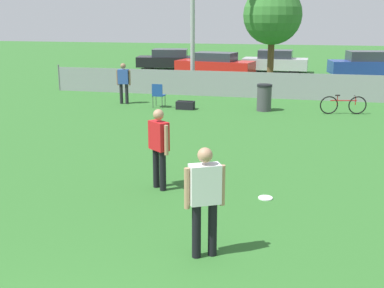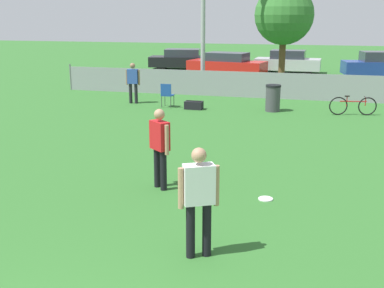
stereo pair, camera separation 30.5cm
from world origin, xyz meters
TOP-DOWN VIEW (x-y plane):
  - fence_backline at (0.00, 18.00)m, footprint 18.74×0.07m
  - tree_near_pole at (0.17, 21.90)m, footprint 2.86×2.86m
  - player_receiver_white at (0.77, 3.69)m, footprint 0.53×0.40m
  - player_defender_red at (-0.71, 6.25)m, footprint 0.48×0.44m
  - spectator_in_blue at (-5.04, 15.33)m, footprint 0.57×0.26m
  - frisbee_disc at (1.42, 6.19)m, footprint 0.28×0.28m
  - folding_chair_sideline at (-3.46, 14.85)m, footprint 0.42×0.43m
  - bicycle_sideline at (3.33, 15.18)m, footprint 1.63×0.50m
  - trash_bin at (0.53, 15.14)m, footprint 0.56×0.56m
  - gear_bag_sideline at (-2.37, 14.76)m, footprint 0.67×0.37m
  - parked_car_dark at (-6.85, 28.19)m, footprint 4.55×2.56m
  - parked_car_red at (-3.40, 25.84)m, footprint 4.77×2.44m
  - parked_car_silver at (-0.02, 28.05)m, footprint 3.97×1.75m
  - parked_car_blue at (5.26, 27.13)m, footprint 4.36×2.42m

SIDE VIEW (x-z plane):
  - frisbee_disc at x=1.42m, z-range 0.00..0.03m
  - gear_bag_sideline at x=-2.37m, z-range -0.01..0.31m
  - bicycle_sideline at x=3.33m, z-range -0.01..0.68m
  - trash_bin at x=0.53m, z-range 0.00..0.98m
  - folding_chair_sideline at x=-3.46m, z-range 0.07..0.99m
  - fence_backline at x=0.00m, z-range -0.05..1.16m
  - parked_car_red at x=-3.40m, z-range -0.01..1.32m
  - parked_car_dark at x=-6.85m, z-range -0.01..1.32m
  - parked_car_silver at x=-0.02m, z-range -0.02..1.37m
  - parked_car_blue at x=5.26m, z-range -0.04..1.43m
  - spectator_in_blue at x=-5.04m, z-range 0.12..1.73m
  - player_receiver_white at x=0.77m, z-range 0.13..1.76m
  - player_defender_red at x=-0.71m, z-range 0.13..1.76m
  - tree_near_pole at x=0.17m, z-range 0.99..5.88m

